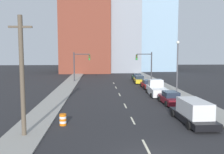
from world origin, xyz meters
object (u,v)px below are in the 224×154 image
object	(u,v)px
traffic_signal_left	(79,63)
traffic_signal_right	(147,63)
sedan_red	(148,84)
street_lamp	(177,63)
box_truck_black	(193,112)
sedan_maroon	(171,98)
sedan_yellow	(139,80)
sedan_green	(137,77)
traffic_barrel	(63,120)
pickup_truck_white	(157,89)
utility_pole_left_near	(22,75)

from	to	relation	value
traffic_signal_left	traffic_signal_right	distance (m)	13.69
traffic_signal_right	sedan_red	world-z (taller)	traffic_signal_right
street_lamp	box_truck_black	xyz separation A→B (m)	(-3.22, -14.48, -3.48)
sedan_maroon	street_lamp	bearing A→B (deg)	65.92
traffic_signal_right	sedan_yellow	distance (m)	4.56
sedan_maroon	sedan_green	size ratio (longest dim) A/B	0.97
street_lamp	sedan_red	xyz separation A→B (m)	(-2.99, 5.76, -3.78)
traffic_barrel	sedan_yellow	bearing A→B (deg)	68.19
sedan_maroon	pickup_truck_white	world-z (taller)	pickup_truck_white
traffic_barrel	street_lamp	world-z (taller)	street_lamp
traffic_signal_right	street_lamp	world-z (taller)	street_lamp
box_truck_black	sedan_red	size ratio (longest dim) A/B	1.29
traffic_signal_right	sedan_green	bearing A→B (deg)	120.98
traffic_signal_left	sedan_yellow	bearing A→B (deg)	-12.85
pickup_truck_white	sedan_red	bearing A→B (deg)	90.87
utility_pole_left_near	pickup_truck_white	bearing A→B (deg)	50.52
sedan_yellow	sedan_red	bearing A→B (deg)	-84.46
sedan_yellow	sedan_green	world-z (taller)	sedan_yellow
pickup_truck_white	sedan_yellow	xyz separation A→B (m)	(-0.20, 13.33, -0.18)
traffic_signal_right	box_truck_black	size ratio (longest dim) A/B	0.95
box_truck_black	sedan_maroon	size ratio (longest dim) A/B	1.38
traffic_barrel	sedan_green	world-z (taller)	sedan_green
utility_pole_left_near	street_lamp	bearing A→B (deg)	46.03
traffic_signal_right	pickup_truck_white	xyz separation A→B (m)	(-1.80, -16.00, -2.92)
street_lamp	sedan_maroon	distance (m)	8.33
sedan_maroon	pickup_truck_white	bearing A→B (deg)	91.02
utility_pole_left_near	sedan_yellow	world-z (taller)	utility_pole_left_near
traffic_barrel	box_truck_black	bearing A→B (deg)	0.29
street_lamp	pickup_truck_white	size ratio (longest dim) A/B	1.28
traffic_barrel	sedan_yellow	size ratio (longest dim) A/B	0.20
utility_pole_left_near	traffic_barrel	xyz separation A→B (m)	(2.38, 2.59, -3.89)
traffic_signal_right	box_truck_black	bearing A→B (deg)	-93.66
sedan_maroon	sedan_red	size ratio (longest dim) A/B	0.94
traffic_signal_right	pickup_truck_white	distance (m)	16.36
traffic_barrel	utility_pole_left_near	bearing A→B (deg)	-132.60
pickup_truck_white	sedan_yellow	world-z (taller)	pickup_truck_white
traffic_signal_right	traffic_barrel	xyz separation A→B (m)	(-12.81, -29.66, -3.29)
sedan_yellow	traffic_barrel	bearing A→B (deg)	-109.15
street_lamp	pickup_truck_white	xyz separation A→B (m)	(-3.12, -0.87, -3.57)
sedan_maroon	pickup_truck_white	xyz separation A→B (m)	(-0.22, 5.98, 0.18)
street_lamp	traffic_signal_right	bearing A→B (deg)	95.00
traffic_signal_left	street_lamp	bearing A→B (deg)	-45.22
street_lamp	box_truck_black	bearing A→B (deg)	-102.54
street_lamp	box_truck_black	world-z (taller)	street_lamp
street_lamp	sedan_yellow	xyz separation A→B (m)	(-3.33, 12.46, -3.75)
box_truck_black	traffic_barrel	bearing A→B (deg)	179.10
traffic_barrel	box_truck_black	xyz separation A→B (m)	(10.91, 0.06, 0.46)
traffic_barrel	street_lamp	distance (m)	20.65
traffic_barrel	sedan_maroon	size ratio (longest dim) A/B	0.21
traffic_signal_left	pickup_truck_white	world-z (taller)	traffic_signal_left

